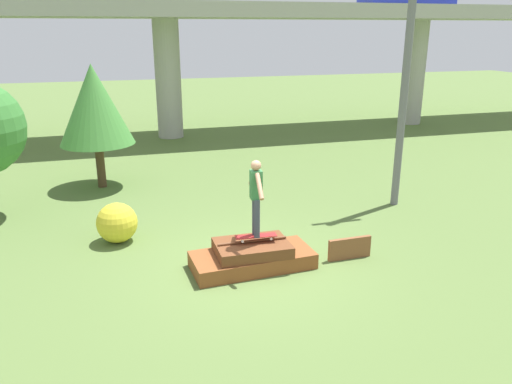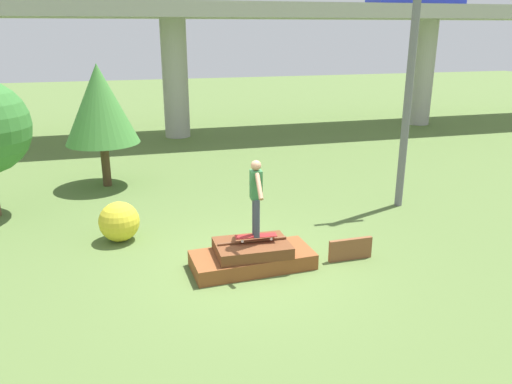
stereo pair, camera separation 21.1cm
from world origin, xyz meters
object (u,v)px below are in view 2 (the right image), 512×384
(skateboard, at_px, (256,236))
(tree_behind_left, at_px, (100,104))
(skater, at_px, (256,193))
(utility_pole, at_px, (410,81))
(bush_yellow_flowering, at_px, (119,222))

(skateboard, distance_m, tree_behind_left, 7.41)
(skater, height_order, utility_pole, utility_pole)
(utility_pole, distance_m, tree_behind_left, 8.72)
(utility_pole, distance_m, bush_yellow_flowering, 7.95)
(bush_yellow_flowering, bearing_deg, skateboard, -38.41)
(tree_behind_left, xyz_separation_m, bush_yellow_flowering, (0.36, -4.42, -2.03))
(skater, bearing_deg, bush_yellow_flowering, 141.59)
(skateboard, xyz_separation_m, bush_yellow_flowering, (-2.65, 2.10, -0.22))
(utility_pole, relative_size, bush_yellow_flowering, 7.07)
(tree_behind_left, bearing_deg, skater, -65.25)
(skater, xyz_separation_m, bush_yellow_flowering, (-2.65, 2.10, -1.12))
(skateboard, relative_size, skater, 0.54)
(skateboard, xyz_separation_m, skater, (0.00, 0.00, 0.90))
(bush_yellow_flowering, bearing_deg, tree_behind_left, 94.60)
(skater, distance_m, tree_behind_left, 7.24)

